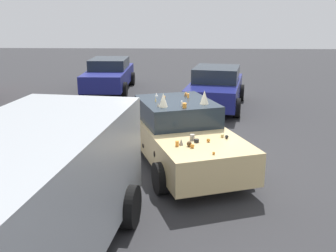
# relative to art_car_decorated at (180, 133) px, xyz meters

# --- Properties ---
(ground_plane) EXTENTS (60.00, 60.00, 0.00)m
(ground_plane) POSITION_rel_art_car_decorated_xyz_m (-0.06, -0.02, -0.72)
(ground_plane) COLOR #2D2D30
(art_car_decorated) EXTENTS (4.91, 3.18, 1.75)m
(art_car_decorated) POSITION_rel_art_car_decorated_xyz_m (0.00, 0.00, 0.00)
(art_car_decorated) COLOR #D8BC7F
(art_car_decorated) RESTS_ON ground
(parked_van_row_back_center) EXTENTS (5.07, 2.73, 1.99)m
(parked_van_row_back_center) POSITION_rel_art_car_decorated_xyz_m (-4.32, 2.00, 0.41)
(parked_van_row_back_center) COLOR #9EA3A8
(parked_van_row_back_center) RESTS_ON ground
(parked_sedan_far_left) EXTENTS (4.54, 2.58, 1.48)m
(parked_sedan_far_left) POSITION_rel_art_car_decorated_xyz_m (5.67, -1.26, 0.03)
(parked_sedan_far_left) COLOR navy
(parked_sedan_far_left) RESTS_ON ground
(parked_sedan_far_right) EXTENTS (4.53, 2.02, 1.42)m
(parked_sedan_far_right) POSITION_rel_art_car_decorated_xyz_m (8.79, 3.31, -0.00)
(parked_sedan_far_right) COLOR navy
(parked_sedan_far_right) RESTS_ON ground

